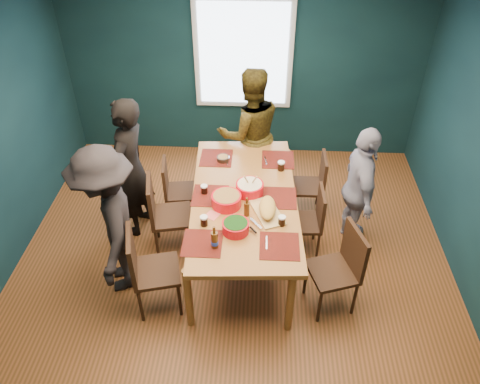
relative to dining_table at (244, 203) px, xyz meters
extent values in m
cube|color=brown|center=(-0.12, -0.24, -0.78)|extent=(5.00, 5.00, 0.01)
cube|color=white|center=(-0.12, -0.24, 1.93)|extent=(5.00, 5.00, 0.01)
cube|color=#0F2F35|center=(-0.12, 2.26, 0.58)|extent=(5.00, 0.01, 2.70)
cube|color=silver|center=(-0.12, 2.23, 0.78)|extent=(1.35, 0.06, 1.55)
cube|color=#A46831|center=(0.00, 0.00, 0.05)|extent=(1.25, 2.30, 0.06)
cylinder|color=#A46831|center=(-0.49, -1.03, -0.37)|extent=(0.08, 0.08, 0.79)
cylinder|color=#A46831|center=(0.49, -1.03, -0.37)|extent=(0.08, 0.08, 0.79)
cylinder|color=#A46831|center=(-0.49, 1.03, -0.37)|extent=(0.08, 0.08, 0.79)
cylinder|color=#A46831|center=(0.49, 1.03, -0.37)|extent=(0.08, 0.08, 0.79)
cube|color=#321D10|center=(-0.81, 0.60, -0.36)|extent=(0.43, 0.43, 0.04)
cube|color=#321D10|center=(-0.99, 0.58, -0.13)|extent=(0.09, 0.39, 0.42)
cylinder|color=#321D10|center=(-0.96, 0.42, -0.57)|extent=(0.03, 0.03, 0.39)
cylinder|color=#321D10|center=(-0.63, 0.46, -0.57)|extent=(0.03, 0.03, 0.39)
cylinder|color=#321D10|center=(-1.00, 0.75, -0.57)|extent=(0.03, 0.03, 0.39)
cylinder|color=#321D10|center=(-0.67, 0.79, -0.57)|extent=(0.03, 0.03, 0.39)
cube|color=#321D10|center=(-0.83, 0.06, -0.29)|extent=(0.53, 0.53, 0.04)
cube|color=#321D10|center=(-1.03, 0.02, -0.02)|extent=(0.13, 0.45, 0.49)
cylinder|color=#321D10|center=(-0.99, -0.17, -0.54)|extent=(0.03, 0.03, 0.46)
cylinder|color=#321D10|center=(-0.61, -0.09, -0.54)|extent=(0.03, 0.03, 0.46)
cylinder|color=#321D10|center=(-1.06, 0.21, -0.54)|extent=(0.03, 0.03, 0.46)
cylinder|color=#321D10|center=(-0.68, 0.29, -0.54)|extent=(0.03, 0.03, 0.46)
cube|color=#321D10|center=(-0.84, -0.78, -0.28)|extent=(0.55, 0.55, 0.04)
cube|color=#321D10|center=(-1.04, -0.83, -0.01)|extent=(0.15, 0.45, 0.50)
cylinder|color=#321D10|center=(-0.99, -1.02, -0.54)|extent=(0.03, 0.03, 0.46)
cylinder|color=#321D10|center=(-0.61, -0.92, -0.54)|extent=(0.03, 0.03, 0.46)
cylinder|color=#321D10|center=(-1.08, -0.64, -0.54)|extent=(0.03, 0.03, 0.46)
cylinder|color=#321D10|center=(-0.70, -0.55, -0.54)|extent=(0.03, 0.03, 0.46)
cube|color=#321D10|center=(0.76, 0.78, -0.35)|extent=(0.40, 0.40, 0.04)
cube|color=#321D10|center=(0.94, 0.78, -0.11)|extent=(0.04, 0.39, 0.43)
cylinder|color=#321D10|center=(0.59, 0.61, -0.57)|extent=(0.03, 0.03, 0.40)
cylinder|color=#321D10|center=(0.93, 0.61, -0.57)|extent=(0.03, 0.03, 0.40)
cylinder|color=#321D10|center=(0.59, 0.95, -0.57)|extent=(0.03, 0.03, 0.40)
cylinder|color=#321D10|center=(0.93, 0.95, -0.57)|extent=(0.03, 0.03, 0.40)
cube|color=#321D10|center=(0.68, 0.10, -0.35)|extent=(0.41, 0.41, 0.04)
cube|color=#321D10|center=(0.85, 0.11, -0.12)|extent=(0.05, 0.39, 0.43)
cylinder|color=#321D10|center=(0.52, -0.07, -0.57)|extent=(0.03, 0.03, 0.40)
cylinder|color=#321D10|center=(0.85, -0.06, -0.57)|extent=(0.03, 0.03, 0.40)
cylinder|color=#321D10|center=(0.50, 0.26, -0.57)|extent=(0.03, 0.03, 0.40)
cylinder|color=#321D10|center=(0.84, 0.28, -0.57)|extent=(0.03, 0.03, 0.40)
cube|color=#321D10|center=(0.92, -0.69, -0.29)|extent=(0.56, 0.56, 0.04)
cube|color=#321D10|center=(1.11, -0.63, -0.03)|extent=(0.18, 0.44, 0.49)
cylinder|color=#321D10|center=(0.80, -0.93, -0.54)|extent=(0.03, 0.03, 0.46)
cylinder|color=#321D10|center=(1.16, -0.81, -0.54)|extent=(0.03, 0.03, 0.46)
cylinder|color=#321D10|center=(0.68, -0.57, -0.54)|extent=(0.03, 0.03, 0.46)
cylinder|color=#321D10|center=(1.04, -0.45, -0.54)|extent=(0.03, 0.03, 0.46)
imported|color=black|center=(-1.34, 0.41, 0.11)|extent=(0.55, 0.72, 1.76)
imported|color=black|center=(0.02, 1.27, 0.11)|extent=(1.01, 0.88, 1.76)
imported|color=white|center=(1.28, 0.29, 0.01)|extent=(0.43, 0.93, 1.56)
imported|color=black|center=(-1.33, -0.49, 0.09)|extent=(0.90, 1.24, 1.73)
cylinder|color=red|center=(-0.18, -0.14, 0.14)|extent=(0.32, 0.32, 0.13)
cylinder|color=#498430|center=(-0.18, -0.14, 0.20)|extent=(0.28, 0.28, 0.02)
cylinder|color=red|center=(0.05, 0.08, 0.14)|extent=(0.30, 0.30, 0.12)
cylinder|color=beige|center=(0.05, 0.08, 0.20)|extent=(0.27, 0.27, 0.02)
cylinder|color=tan|center=(0.10, 0.08, 0.24)|extent=(0.09, 0.17, 0.24)
cylinder|color=tan|center=(0.02, 0.08, 0.24)|extent=(0.07, 0.17, 0.24)
cylinder|color=red|center=(-0.06, -0.54, 0.14)|extent=(0.27, 0.27, 0.11)
cylinder|color=#114512|center=(-0.06, -0.54, 0.19)|extent=(0.24, 0.24, 0.02)
cube|color=tan|center=(0.25, -0.25, 0.09)|extent=(0.40, 0.53, 0.02)
ellipsoid|color=gold|center=(0.25, -0.25, 0.15)|extent=(0.30, 0.41, 0.11)
cube|color=silver|center=(0.14, -0.44, 0.11)|extent=(0.13, 0.16, 0.00)
cylinder|color=black|center=(0.11, -0.55, 0.11)|extent=(0.08, 0.10, 0.02)
sphere|color=#155D15|center=(0.25, -0.36, 0.16)|extent=(0.03, 0.03, 0.03)
sphere|color=#155D15|center=(0.25, -0.25, 0.16)|extent=(0.03, 0.03, 0.03)
sphere|color=#155D15|center=(0.25, -0.15, 0.16)|extent=(0.03, 0.03, 0.03)
cylinder|color=black|center=(-0.29, 0.67, 0.11)|extent=(0.14, 0.14, 0.06)
cylinder|color=#498430|center=(-0.29, 0.67, 0.13)|extent=(0.12, 0.12, 0.01)
cylinder|color=#48280C|center=(-0.24, -0.77, 0.17)|extent=(0.07, 0.07, 0.19)
cylinder|color=#48280C|center=(-0.24, -0.77, 0.30)|extent=(0.03, 0.03, 0.07)
cylinder|color=blue|center=(-0.24, -0.77, 0.14)|extent=(0.07, 0.07, 0.04)
cylinder|color=#48280C|center=(0.04, -0.30, 0.16)|extent=(0.06, 0.06, 0.16)
cylinder|color=#48280C|center=(0.04, -0.30, 0.28)|extent=(0.02, 0.02, 0.06)
cylinder|color=black|center=(-0.38, -0.47, 0.13)|extent=(0.07, 0.07, 0.11)
cylinder|color=white|center=(-0.38, -0.47, 0.18)|extent=(0.08, 0.08, 0.02)
cylinder|color=black|center=(0.39, -0.42, 0.13)|extent=(0.07, 0.07, 0.10)
cylinder|color=white|center=(0.39, -0.42, 0.18)|extent=(0.08, 0.08, 0.02)
cylinder|color=black|center=(0.40, 0.52, 0.14)|extent=(0.08, 0.08, 0.11)
cylinder|color=white|center=(0.40, 0.52, 0.18)|extent=(0.08, 0.08, 0.02)
cylinder|color=black|center=(-0.44, 0.04, 0.13)|extent=(0.07, 0.07, 0.10)
cylinder|color=white|center=(-0.44, 0.04, 0.18)|extent=(0.08, 0.08, 0.02)
cube|color=#E2645F|center=(0.36, 0.06, 0.08)|extent=(0.16, 0.16, 0.00)
cube|color=#E2645F|center=(-0.32, -0.32, 0.08)|extent=(0.17, 0.17, 0.00)
cube|color=#E2645F|center=(0.34, -0.76, 0.08)|extent=(0.19, 0.19, 0.00)
camera|label=1|loc=(0.16, -3.91, 3.25)|focal=35.00mm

